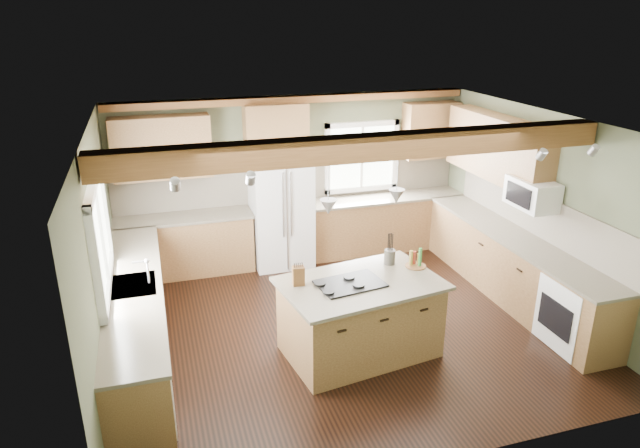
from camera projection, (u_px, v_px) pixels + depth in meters
name	position (u px, v px, depth m)	size (l,w,h in m)	color
floor	(343.00, 325.00, 7.35)	(5.60, 5.60, 0.00)	black
ceiling	(347.00, 124.00, 6.43)	(5.60, 5.60, 0.00)	silver
wall_back	(293.00, 177.00, 9.13)	(5.60, 5.60, 0.00)	#4B523A
wall_left	(99.00, 259.00, 6.12)	(5.00, 5.00, 0.00)	#4B523A
wall_right	(541.00, 209.00, 7.66)	(5.00, 5.00, 0.00)	#4B523A
ceiling_beam	(367.00, 147.00, 5.91)	(5.55, 0.26, 0.26)	brown
soffit_trim	(293.00, 99.00, 8.60)	(5.55, 0.20, 0.10)	brown
backsplash_back	(294.00, 182.00, 9.15)	(5.58, 0.03, 0.58)	brown
backsplash_right	(537.00, 214.00, 7.73)	(0.03, 3.70, 0.58)	brown
base_cab_back_left	(185.00, 246.00, 8.67)	(2.02, 0.60, 0.88)	brown
counter_back_left	(183.00, 217.00, 8.51)	(2.06, 0.64, 0.04)	#4E4839
base_cab_back_right	(384.00, 224.00, 9.57)	(2.62, 0.60, 0.88)	brown
counter_back_right	(385.00, 198.00, 9.41)	(2.66, 0.64, 0.04)	#4E4839
base_cab_left	(137.00, 322.00, 6.55)	(0.60, 3.70, 0.88)	brown
counter_left	(133.00, 286.00, 6.39)	(0.64, 3.74, 0.04)	#4E4839
base_cab_right	(512.00, 268.00, 7.92)	(0.60, 3.70, 0.88)	brown
counter_right	(516.00, 237.00, 7.76)	(0.64, 3.74, 0.04)	#4E4839
upper_cab_back_left	(162.00, 148.00, 8.20)	(1.40, 0.35, 0.90)	brown
upper_cab_over_fridge	(276.00, 127.00, 8.59)	(0.96, 0.35, 0.70)	brown
upper_cab_right	(497.00, 148.00, 8.19)	(0.35, 2.20, 0.90)	brown
upper_cab_back_corner	(430.00, 130.00, 9.37)	(0.90, 0.35, 0.90)	brown
window_left	(98.00, 235.00, 6.09)	(0.04, 1.60, 1.05)	white
window_back	(361.00, 157.00, 9.34)	(1.10, 0.04, 1.00)	white
sink	(133.00, 286.00, 6.39)	(0.50, 0.65, 0.03)	#262628
faucet	(148.00, 272.00, 6.39)	(0.02, 0.02, 0.28)	#B2B2B7
dishwasher	(140.00, 390.00, 5.40)	(0.60, 0.60, 0.84)	white
oven	(577.00, 313.00, 6.76)	(0.60, 0.72, 0.84)	white
microwave	(532.00, 194.00, 7.47)	(0.40, 0.70, 0.38)	white
pendant_left	(328.00, 207.00, 5.94)	(0.18, 0.18, 0.16)	#B2B2B7
pendant_right	(396.00, 196.00, 6.28)	(0.18, 0.18, 0.16)	#B2B2B7
refrigerator	(281.00, 210.00, 8.85)	(0.90, 0.74, 1.80)	silver
island	(360.00, 319.00, 6.62)	(1.68, 1.03, 0.88)	olive
island_top	(361.00, 283.00, 6.46)	(1.79, 1.14, 0.04)	#4E4839
cooktop	(350.00, 283.00, 6.39)	(0.73, 0.49, 0.02)	black
knife_block	(298.00, 276.00, 6.35)	(0.13, 0.10, 0.22)	brown
utensil_crock	(390.00, 257.00, 6.88)	(0.13, 0.13, 0.18)	#48403A
bottle_tray	(416.00, 258.00, 6.80)	(0.25, 0.25, 0.23)	brown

